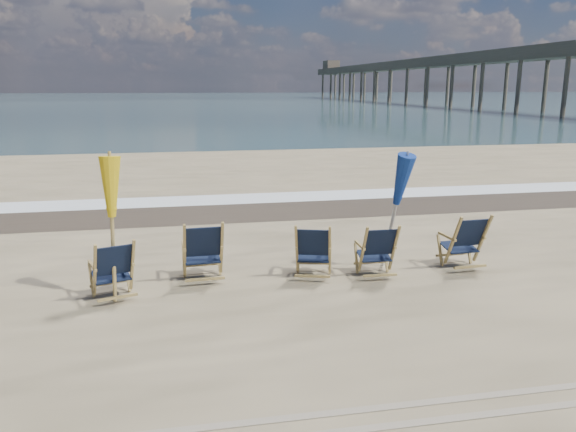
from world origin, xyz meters
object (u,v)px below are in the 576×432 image
beach_chair_3 (394,250)px  fishing_pier (444,75)px  umbrella_blue (395,181)px  beach_chair_4 (483,241)px  beach_chair_0 (133,267)px  beach_chair_1 (222,251)px  beach_chair_2 (330,252)px  umbrella_yellow (110,195)px

beach_chair_3 → fishing_pier: size_ratio=0.01×
beach_chair_3 → umbrella_blue: (0.11, 0.38, 1.05)m
fishing_pier → beach_chair_4: bearing=-115.6°
beach_chair_4 → fishing_pier: bearing=-119.0°
beach_chair_0 → beach_chair_1: 1.40m
fishing_pier → beach_chair_3: bearing=-116.6°
beach_chair_0 → beach_chair_2: (3.00, 0.20, 0.00)m
umbrella_yellow → fishing_pier: size_ratio=0.01×
beach_chair_1 → fishing_pier: fishing_pier is taller
beach_chair_0 → beach_chair_1: size_ratio=0.91×
umbrella_yellow → beach_chair_1: bearing=16.7°
beach_chair_0 → beach_chair_4: bearing=164.5°
beach_chair_3 → fishing_pier: 81.39m
beach_chair_2 → fishing_pier: size_ratio=0.01×
beach_chair_0 → umbrella_yellow: 1.10m
beach_chair_2 → beach_chair_4: 2.66m
beach_chair_3 → umbrella_yellow: 4.42m
beach_chair_4 → fishing_pier: (34.82, 72.52, 4.16)m
beach_chair_3 → umbrella_blue: 1.12m
beach_chair_4 → fishing_pier: size_ratio=0.01×
beach_chair_1 → umbrella_blue: size_ratio=0.50×
beach_chair_2 → beach_chair_4: bearing=-162.1°
beach_chair_2 → umbrella_yellow: size_ratio=0.46×
beach_chair_2 → beach_chair_3: 1.05m
fishing_pier → beach_chair_2: bearing=-117.3°
beach_chair_0 → beach_chair_1: beach_chair_1 is taller
beach_chair_1 → beach_chair_2: beach_chair_1 is taller
umbrella_yellow → umbrella_blue: umbrella_yellow is taller
beach_chair_4 → umbrella_blue: 1.84m
beach_chair_0 → fishing_pier: fishing_pier is taller
beach_chair_1 → beach_chair_4: bearing=174.5°
umbrella_blue → fishing_pier: bearing=63.3°
beach_chair_2 → beach_chair_3: beach_chair_2 is taller
beach_chair_0 → beach_chair_1: bearing=-178.8°
beach_chair_0 → beach_chair_4: (5.66, 0.25, 0.03)m
beach_chair_3 → umbrella_blue: umbrella_blue is taller
umbrella_yellow → umbrella_blue: size_ratio=1.02×
beach_chair_0 → fishing_pier: 83.37m
umbrella_blue → beach_chair_2: bearing=-165.7°
beach_chair_2 → umbrella_yellow: (-3.24, -0.21, 1.07)m
beach_chair_4 → fishing_pier: 80.55m
beach_chair_0 → beach_chair_2: beach_chair_2 is taller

